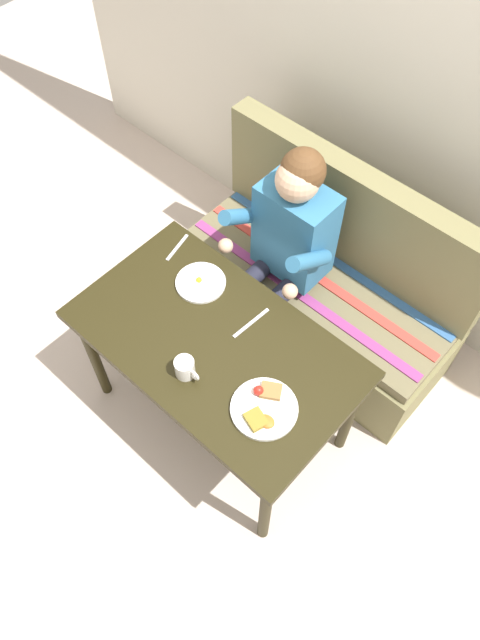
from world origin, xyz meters
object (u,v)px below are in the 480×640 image
at_px(coffee_mug, 185,368).
at_px(fork, 177,247).
at_px(person, 285,242).
at_px(plate_eggs, 201,282).
at_px(knife, 251,323).
at_px(plate_breakfast, 264,408).
at_px(table, 216,351).
at_px(couch, 320,288).

bearing_deg(coffee_mug, fork, 138.63).
height_order(person, fork, person).
bearing_deg(person, plate_eggs, -106.45).
bearing_deg(coffee_mug, person, 100.42).
bearing_deg(knife, person, 116.56).
xyz_separation_m(plate_eggs, coffee_mug, (0.27, -0.36, 0.04)).
xyz_separation_m(person, plate_breakfast, (0.47, -0.68, 0.00)).
xyz_separation_m(table, fork, (-0.47, 0.24, 0.08)).
distance_m(table, plate_breakfast, 0.37).
bearing_deg(plate_eggs, coffee_mug, -53.13).
height_order(couch, plate_eggs, couch).
distance_m(table, knife, 0.19).
distance_m(couch, coffee_mug, 1.05).
bearing_deg(plate_eggs, plate_breakfast, -23.99).
distance_m(couch, plate_breakfast, 1.01).
relative_size(plate_eggs, coffee_mug, 1.86).
distance_m(plate_breakfast, plate_eggs, 0.65).
bearing_deg(table, plate_breakfast, -15.35).
xyz_separation_m(table, knife, (0.05, 0.16, 0.08)).
height_order(table, fork, fork).
relative_size(plate_breakfast, knife, 1.30).
relative_size(person, fork, 7.13).
relative_size(plate_breakfast, coffee_mug, 2.20).
bearing_deg(plate_breakfast, couch, 111.91).
height_order(plate_eggs, coffee_mug, coffee_mug).
relative_size(table, knife, 6.00).
relative_size(couch, person, 1.19).
distance_m(person, fork, 0.49).
relative_size(plate_eggs, knife, 1.10).
bearing_deg(fork, plate_breakfast, -35.62).
height_order(plate_eggs, knife, plate_eggs).
bearing_deg(table, fork, 152.58).
bearing_deg(person, table, -77.96).
relative_size(plate_breakfast, fork, 1.53).
xyz_separation_m(couch, plate_eggs, (-0.25, -0.59, 0.41)).
distance_m(person, knife, 0.46).
distance_m(couch, plate_eggs, 0.76).
xyz_separation_m(table, plate_breakfast, (0.35, -0.09, 0.09)).
distance_m(table, plate_eggs, 0.32).
relative_size(table, fork, 7.06).
height_order(person, plate_eggs, person).
bearing_deg(plate_eggs, knife, -1.09).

